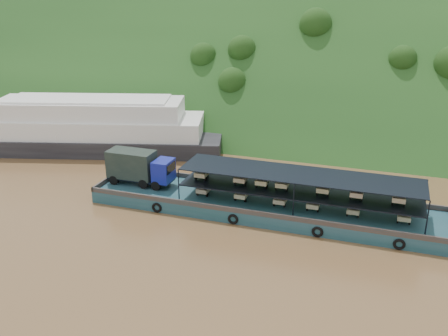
% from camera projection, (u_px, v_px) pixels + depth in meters
% --- Properties ---
extents(ground, '(160.00, 160.00, 0.00)m').
position_uv_depth(ground, '(233.00, 209.00, 50.62)').
color(ground, brown).
rests_on(ground, ground).
extents(hillside, '(140.00, 39.60, 39.60)m').
position_uv_depth(hillside, '(300.00, 122.00, 82.54)').
color(hillside, '#183A15').
rests_on(hillside, ground).
extents(cargo_barge, '(35.00, 7.18, 4.84)m').
position_uv_depth(cargo_barge, '(249.00, 199.00, 50.07)').
color(cargo_barge, '#133F45').
rests_on(cargo_barge, ground).
extents(passenger_ferry, '(36.52, 18.24, 7.18)m').
position_uv_depth(passenger_ferry, '(91.00, 127.00, 67.88)').
color(passenger_ferry, black).
rests_on(passenger_ferry, ground).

